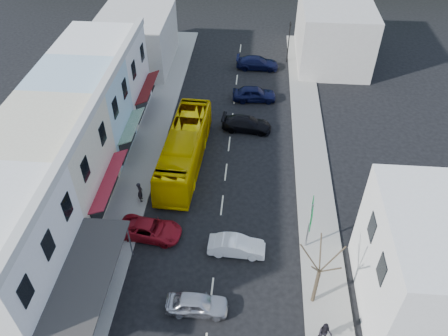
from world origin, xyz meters
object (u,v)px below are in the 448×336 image
direction_sign (309,226)px  street_tree (319,272)px  traffic_signal (289,42)px  car_red (150,229)px  pedestrian_right (325,334)px  car_white (237,246)px  bus (185,150)px  pedestrian_left (140,192)px  car_silver (197,304)px

direction_sign → street_tree: (0.19, -4.49, 1.03)m
direction_sign → traffic_signal: 28.44m
car_red → pedestrian_right: 14.09m
direction_sign → traffic_signal: size_ratio=0.87×
street_tree → traffic_signal: 32.94m
pedestrian_right → direction_sign: direction_sign is taller
car_white → street_tree: street_tree is taller
direction_sign → traffic_signal: traffic_signal is taller
pedestrian_right → direction_sign: 7.36m
bus → pedestrian_left: 5.74m
car_silver → car_red: 7.23m
bus → car_silver: bearing=-75.8°
car_red → street_tree: size_ratio=0.71×
car_white → pedestrian_left: pedestrian_left is taller
bus → car_white: (5.09, -9.45, -0.85)m
pedestrian_left → direction_sign: bearing=-121.4°
bus → direction_sign: 13.21m
direction_sign → car_silver: bearing=-134.2°
car_red → pedestrian_left: pedestrian_left is taller
car_white → traffic_signal: (4.37, 29.34, 1.84)m
car_red → pedestrian_left: 3.77m
car_red → pedestrian_right: bearing=-114.4°
car_white → street_tree: 6.77m
pedestrian_left → pedestrian_right: same height
traffic_signal → car_red: bearing=45.1°
pedestrian_left → direction_sign: size_ratio=0.39×
pedestrian_left → traffic_signal: size_ratio=0.33×
traffic_signal → pedestrian_right: bearing=67.9°
car_white → car_red: 6.52m
car_white → street_tree: size_ratio=0.68×
car_silver → direction_sign: direction_sign is taller
car_silver → direction_sign: 9.28m
traffic_signal → bus: bearing=40.5°
car_white → traffic_signal: traffic_signal is taller
pedestrian_right → direction_sign: bearing=109.0°
car_red → pedestrian_right: pedestrian_right is taller
car_silver → traffic_signal: bearing=-11.5°
bus → traffic_signal: traffic_signal is taller
car_white → pedestrian_left: (-7.93, 4.49, 0.30)m
car_silver → car_white: 5.28m
pedestrian_right → direction_sign: (-0.59, 7.24, 1.20)m
bus → car_white: size_ratio=2.64×
pedestrian_left → traffic_signal: 27.76m
pedestrian_left → traffic_signal: (12.30, 24.84, 1.54)m
car_red → traffic_signal: 30.33m
street_tree → car_white: bearing=145.1°
street_tree → traffic_signal: street_tree is taller
pedestrian_left → street_tree: bearing=-137.5°
direction_sign → street_tree: size_ratio=0.68×
car_white → direction_sign: size_ratio=1.00×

